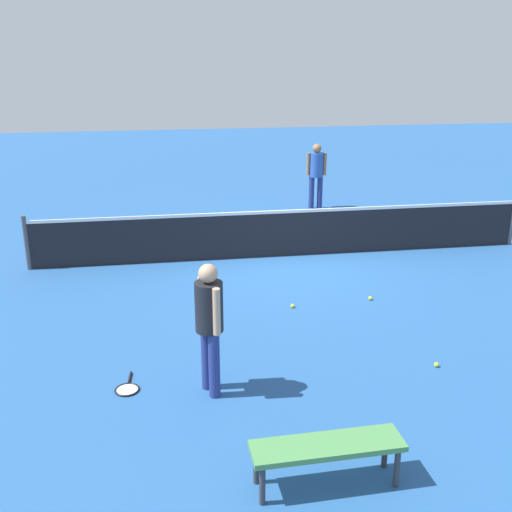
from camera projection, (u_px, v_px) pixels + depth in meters
name	position (u px, v px, depth m)	size (l,w,h in m)	color
ground_plane	(283.00, 256.00, 12.57)	(40.00, 40.00, 0.00)	#265693
court_net	(284.00, 233.00, 12.41)	(10.09, 0.09, 1.07)	#4C4C51
player_near_side	(209.00, 318.00, 7.34)	(0.43, 0.52, 1.70)	navy
player_far_side	(316.00, 171.00, 15.87)	(0.53, 0.37, 1.70)	navy
tennis_racket_near_player	(127.00, 388.00, 7.72)	(0.34, 0.59, 0.03)	black
tennis_racket_far_player	(301.00, 218.00, 15.27)	(0.59, 0.43, 0.03)	blue
tennis_ball_near_player	(293.00, 306.00, 10.10)	(0.07, 0.07, 0.07)	#C6E033
tennis_ball_by_net	(370.00, 298.00, 10.40)	(0.07, 0.07, 0.07)	#C6E033
tennis_ball_midcourt	(436.00, 365.00, 8.25)	(0.07, 0.07, 0.07)	#C6E033
courtside_bench	(327.00, 449.00, 5.93)	(1.51, 0.45, 0.48)	#4C8C4C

